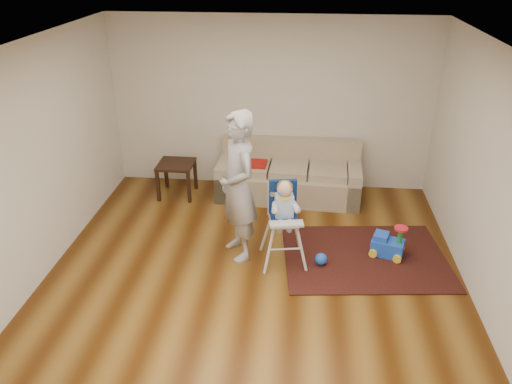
# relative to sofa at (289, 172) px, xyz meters

# --- Properties ---
(ground) EXTENTS (5.50, 5.50, 0.00)m
(ground) POSITION_rel_sofa_xyz_m (-0.33, -2.30, -0.42)
(ground) COLOR #452308
(ground) RESTS_ON ground
(room_envelope) EXTENTS (5.04, 5.52, 2.72)m
(room_envelope) POSITION_rel_sofa_xyz_m (-0.33, -1.77, 1.45)
(room_envelope) COLOR silver
(room_envelope) RESTS_ON ground
(sofa) EXTENTS (2.23, 0.99, 0.85)m
(sofa) POSITION_rel_sofa_xyz_m (0.00, 0.00, 0.00)
(sofa) COLOR tan
(sofa) RESTS_ON ground
(side_table) EXTENTS (0.54, 0.54, 0.54)m
(side_table) POSITION_rel_sofa_xyz_m (-1.75, -0.12, -0.15)
(side_table) COLOR black
(side_table) RESTS_ON ground
(area_rug) EXTENTS (2.19, 1.74, 0.02)m
(area_rug) POSITION_rel_sofa_xyz_m (1.05, -1.64, -0.42)
(area_rug) COLOR black
(area_rug) RESTS_ON ground
(ride_on_toy) EXTENTS (0.47, 0.39, 0.43)m
(ride_on_toy) POSITION_rel_sofa_xyz_m (1.33, -1.56, -0.19)
(ride_on_toy) COLOR blue
(ride_on_toy) RESTS_ON area_rug
(toy_ball) EXTENTS (0.15, 0.15, 0.15)m
(toy_ball) POSITION_rel_sofa_xyz_m (0.48, -1.87, -0.33)
(toy_ball) COLOR blue
(toy_ball) RESTS_ON area_rug
(high_chair) EXTENTS (0.60, 0.60, 1.12)m
(high_chair) POSITION_rel_sofa_xyz_m (0.00, -1.80, 0.11)
(high_chair) COLOR silver
(high_chair) RESTS_ON ground
(adult) EXTENTS (0.74, 0.83, 1.91)m
(adult) POSITION_rel_sofa_xyz_m (-0.57, -1.70, 0.53)
(adult) COLOR #97979A
(adult) RESTS_ON ground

